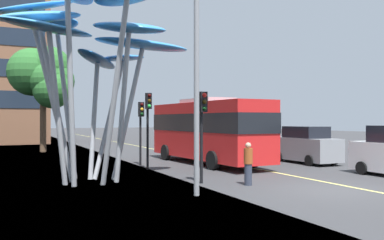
{
  "coord_description": "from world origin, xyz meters",
  "views": [
    {
      "loc": [
        -10.75,
        -11.24,
        2.51
      ],
      "look_at": [
        -1.91,
        7.87,
        2.5
      ],
      "focal_mm": 38.6,
      "sensor_mm": 36.0,
      "label": 1
    }
  ],
  "objects": [
    {
      "name": "car_side_street",
      "position": [
        5.2,
        21.33,
        1.0
      ],
      "size": [
        2.01,
        4.03,
        2.15
      ],
      "color": "gray",
      "rests_on": "ground"
    },
    {
      "name": "tree_pavement_near",
      "position": [
        -7.69,
        22.55,
        5.87
      ],
      "size": [
        5.0,
        4.54,
        8.27
      ],
      "color": "brown",
      "rests_on": "ground"
    },
    {
      "name": "traffic_light_kerb_far",
      "position": [
        -4.07,
        8.44,
        2.79
      ],
      "size": [
        0.28,
        0.42,
        3.85
      ],
      "color": "black",
      "rests_on": "ground"
    },
    {
      "name": "car_parked_mid",
      "position": [
        5.29,
        7.71,
        1.01
      ],
      "size": [
        1.95,
        4.32,
        2.13
      ],
      "color": "gray",
      "rests_on": "ground"
    },
    {
      "name": "leaf_sculpture",
      "position": [
        -7.53,
        5.82,
        5.91
      ],
      "size": [
        8.78,
        9.23,
        7.66
      ],
      "color": "#9EA0A5",
      "rests_on": "ground"
    },
    {
      "name": "street_lamp",
      "position": [
        -4.58,
        1.06,
        4.76
      ],
      "size": [
        1.47,
        0.44,
        7.47
      ],
      "color": "gray",
      "rests_on": "ground"
    },
    {
      "name": "car_parked_far",
      "position": [
        4.81,
        15.1,
        1.03
      ],
      "size": [
        1.97,
        3.96,
        2.22
      ],
      "color": "gold",
      "rests_on": "ground"
    },
    {
      "name": "pedestrian",
      "position": [
        -2.17,
        2.18,
        0.82
      ],
      "size": [
        0.34,
        0.34,
        1.64
      ],
      "color": "#2D3342",
      "rests_on": "ground"
    },
    {
      "name": "red_bus",
      "position": [
        -0.07,
        9.79,
        2.03
      ],
      "size": [
        3.09,
        10.03,
        3.72
      ],
      "color": "red",
      "rests_on": "ground"
    },
    {
      "name": "traffic_light_island_mid",
      "position": [
        -3.77,
        10.57,
        2.53
      ],
      "size": [
        0.28,
        0.42,
        3.49
      ],
      "color": "black",
      "rests_on": "ground"
    },
    {
      "name": "ground",
      "position": [
        -0.74,
        0.0,
        -0.05
      ],
      "size": [
        120.0,
        240.0,
        0.1
      ],
      "color": "#38383A"
    },
    {
      "name": "traffic_light_kerb_near",
      "position": [
        -3.58,
        3.27,
        2.62
      ],
      "size": [
        0.28,
        0.42,
        3.61
      ],
      "color": "black",
      "rests_on": "ground"
    }
  ]
}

